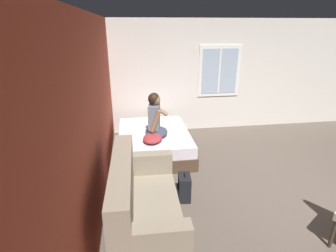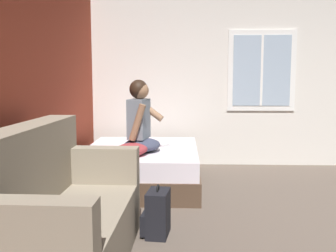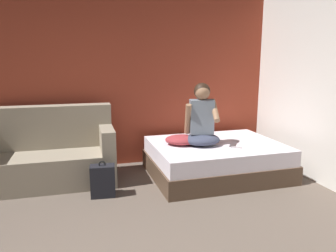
{
  "view_description": "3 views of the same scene",
  "coord_description": "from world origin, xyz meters",
  "px_view_note": "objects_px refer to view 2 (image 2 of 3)",
  "views": [
    {
      "loc": [
        -3.15,
        2.57,
        2.54
      ],
      "look_at": [
        1.2,
        1.94,
        0.84
      ],
      "focal_mm": 28.0,
      "sensor_mm": 36.0,
      "label": 1
    },
    {
      "loc": [
        -3.1,
        1.62,
        1.38
      ],
      "look_at": [
        0.94,
        1.77,
        0.88
      ],
      "focal_mm": 42.0,
      "sensor_mm": 36.0,
      "label": 2
    },
    {
      "loc": [
        -0.1,
        -2.07,
        1.69
      ],
      "look_at": [
        1.04,
        1.79,
        0.85
      ],
      "focal_mm": 35.0,
      "sensor_mm": 36.0,
      "label": 3
    }
  ],
  "objects_px": {
    "throw_pillow": "(132,149)",
    "cell_phone": "(166,145)",
    "backpack": "(157,214)",
    "couch": "(57,216)",
    "person_seated": "(140,122)",
    "bed": "(142,166)"
  },
  "relations": [
    {
      "from": "person_seated",
      "to": "cell_phone",
      "type": "relative_size",
      "value": 6.08
    },
    {
      "from": "couch",
      "to": "cell_phone",
      "type": "bearing_deg",
      "value": -15.41
    },
    {
      "from": "bed",
      "to": "cell_phone",
      "type": "height_order",
      "value": "cell_phone"
    },
    {
      "from": "couch",
      "to": "person_seated",
      "type": "bearing_deg",
      "value": -10.46
    },
    {
      "from": "person_seated",
      "to": "throw_pillow",
      "type": "distance_m",
      "value": 0.4
    },
    {
      "from": "throw_pillow",
      "to": "cell_phone",
      "type": "xyz_separation_m",
      "value": [
        0.66,
        -0.37,
        -0.07
      ]
    },
    {
      "from": "bed",
      "to": "person_seated",
      "type": "relative_size",
      "value": 2.15
    },
    {
      "from": "couch",
      "to": "backpack",
      "type": "xyz_separation_m",
      "value": [
        0.64,
        -0.67,
        -0.2
      ]
    },
    {
      "from": "bed",
      "to": "couch",
      "type": "height_order",
      "value": "couch"
    },
    {
      "from": "person_seated",
      "to": "cell_phone",
      "type": "height_order",
      "value": "person_seated"
    },
    {
      "from": "bed",
      "to": "backpack",
      "type": "distance_m",
      "value": 1.69
    },
    {
      "from": "cell_phone",
      "to": "throw_pillow",
      "type": "bearing_deg",
      "value": -83.29
    },
    {
      "from": "person_seated",
      "to": "throw_pillow",
      "type": "height_order",
      "value": "person_seated"
    },
    {
      "from": "bed",
      "to": "cell_phone",
      "type": "relative_size",
      "value": 13.05
    },
    {
      "from": "bed",
      "to": "throw_pillow",
      "type": "relative_size",
      "value": 3.91
    },
    {
      "from": "bed",
      "to": "cell_phone",
      "type": "xyz_separation_m",
      "value": [
        0.16,
        -0.31,
        0.25
      ]
    },
    {
      "from": "backpack",
      "to": "throw_pillow",
      "type": "height_order",
      "value": "throw_pillow"
    },
    {
      "from": "person_seated",
      "to": "backpack",
      "type": "relative_size",
      "value": 1.91
    },
    {
      "from": "bed",
      "to": "backpack",
      "type": "height_order",
      "value": "bed"
    },
    {
      "from": "backpack",
      "to": "throw_pillow",
      "type": "bearing_deg",
      "value": 17.67
    },
    {
      "from": "bed",
      "to": "couch",
      "type": "bearing_deg",
      "value": 171.03
    },
    {
      "from": "bed",
      "to": "couch",
      "type": "distance_m",
      "value": 2.33
    }
  ]
}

